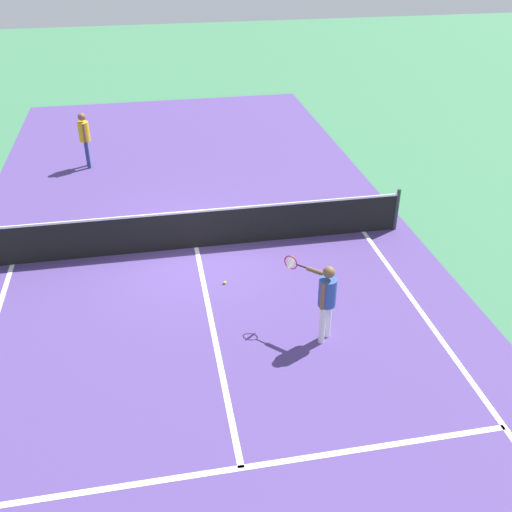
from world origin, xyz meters
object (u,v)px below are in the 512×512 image
at_px(net, 195,229).
at_px(tennis_ball_near_net, 225,283).
at_px(player_far, 84,134).
at_px(player_near, 326,295).

distance_m(net, tennis_ball_near_net, 1.77).
distance_m(net, player_far, 6.18).
bearing_deg(tennis_ball_near_net, net, 104.93).
height_order(player_far, tennis_ball_near_net, player_far).
xyz_separation_m(player_near, tennis_ball_near_net, (-1.53, 2.13, -0.94)).
bearing_deg(net, player_far, 116.20).
xyz_separation_m(net, tennis_ball_near_net, (0.44, -1.65, -0.46)).
distance_m(player_near, tennis_ball_near_net, 2.79).
bearing_deg(net, player_near, -62.51).
height_order(player_near, tennis_ball_near_net, player_near).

